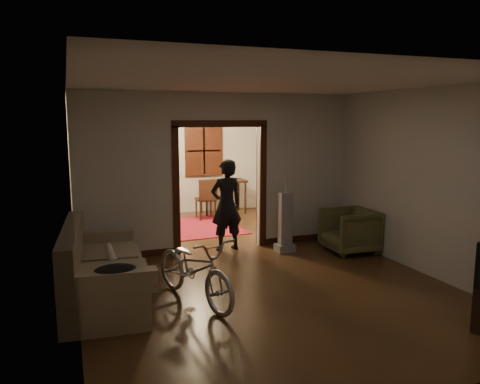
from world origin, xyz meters
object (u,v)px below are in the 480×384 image
sofa (105,263)px  locker (128,180)px  armchair (350,231)px  person (226,205)px  desk (223,197)px  bicycle (195,269)px

sofa → locker: (0.94, 5.10, 0.43)m
armchair → person: person is taller
desk → person: bearing=-118.1°
person → desk: person is taller
person → desk: size_ratio=1.48×
bicycle → armchair: bicycle is taller
bicycle → locker: 5.58m
armchair → desk: bearing=-163.5°
bicycle → desk: bearing=50.3°
bicycle → armchair: (3.16, 1.27, -0.06)m
sofa → person: bearing=42.1°
person → bicycle: bearing=53.6°
bicycle → armchair: size_ratio=1.98×
sofa → bicycle: (1.07, -0.45, -0.06)m
sofa → locker: locker is taller
armchair → sofa: bearing=-76.5°
sofa → bicycle: bearing=-18.2°
armchair → person: (-2.00, 0.89, 0.43)m
sofa → bicycle: sofa is taller
sofa → desk: sofa is taller
person → locker: locker is taller
bicycle → person: (1.16, 2.16, 0.38)m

